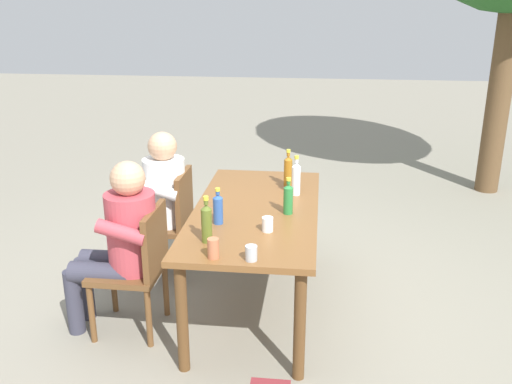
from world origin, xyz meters
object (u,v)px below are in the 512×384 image
(bottle_blue, at_px, (218,208))
(chair_near_left, at_px, (170,218))
(bottle_olive, at_px, (207,222))
(bottle_amber, at_px, (288,171))
(bottle_clear, at_px, (296,178))
(cup_white, at_px, (268,224))
(cup_terracotta, at_px, (213,248))
(person_in_white_shirt, at_px, (155,198))
(cup_steel, at_px, (251,253))
(chair_near_right, at_px, (139,263))
(bottle_green, at_px, (288,198))
(person_in_plaid_shirt, at_px, (121,239))
(dining_table, at_px, (256,221))

(bottle_blue, bearing_deg, chair_near_left, -143.21)
(bottle_olive, distance_m, bottle_amber, 1.16)
(bottle_clear, height_order, bottle_olive, bottle_clear)
(bottle_olive, relative_size, cup_white, 3.11)
(bottle_olive, relative_size, bottle_amber, 0.99)
(bottle_blue, xyz_separation_m, cup_terracotta, (0.50, 0.06, -0.05))
(chair_near_left, bearing_deg, cup_white, 47.20)
(person_in_white_shirt, distance_m, cup_white, 1.24)
(cup_steel, bearing_deg, chair_near_right, -116.93)
(chair_near_left, xyz_separation_m, bottle_amber, (-0.11, 0.91, 0.39))
(person_in_white_shirt, height_order, bottle_green, person_in_white_shirt)
(bottle_clear, distance_m, bottle_amber, 0.20)
(person_in_plaid_shirt, relative_size, cup_terracotta, 10.20)
(bottle_amber, relative_size, cup_terracotta, 2.52)
(person_in_plaid_shirt, xyz_separation_m, bottle_amber, (-0.90, 1.02, 0.22))
(cup_terracotta, bearing_deg, person_in_plaid_shirt, -120.11)
(bottle_clear, bearing_deg, chair_near_left, -94.60)
(bottle_clear, distance_m, cup_steel, 1.13)
(bottle_clear, bearing_deg, person_in_plaid_shirt, -56.98)
(cup_terracotta, relative_size, cup_steel, 1.34)
(chair_near_right, distance_m, bottle_amber, 1.34)
(dining_table, height_order, chair_near_right, chair_near_right)
(chair_near_right, height_order, bottle_green, bottle_green)
(bottle_clear, bearing_deg, person_in_white_shirt, -94.14)
(person_in_plaid_shirt, xyz_separation_m, bottle_clear, (-0.71, 1.09, 0.23))
(chair_near_right, distance_m, bottle_clear, 1.27)
(bottle_clear, height_order, bottle_green, bottle_clear)
(cup_white, bearing_deg, cup_steel, -6.99)
(dining_table, relative_size, cup_steel, 20.31)
(dining_table, height_order, cup_terracotta, cup_terracotta)
(cup_white, bearing_deg, person_in_plaid_shirt, -89.39)
(bottle_blue, bearing_deg, cup_terracotta, 7.15)
(chair_near_left, height_order, cup_terracotta, same)
(bottle_blue, distance_m, cup_terracotta, 0.50)
(bottle_clear, height_order, cup_terracotta, bottle_clear)
(bottle_amber, height_order, cup_steel, bottle_amber)
(dining_table, height_order, person_in_plaid_shirt, person_in_plaid_shirt)
(dining_table, bearing_deg, cup_white, 16.89)
(person_in_white_shirt, relative_size, bottle_blue, 4.93)
(chair_near_right, bearing_deg, chair_near_left, 180.00)
(bottle_blue, relative_size, cup_terracotta, 2.07)
(dining_table, height_order, chair_near_left, chair_near_left)
(chair_near_right, relative_size, bottle_green, 3.44)
(bottle_clear, xyz_separation_m, bottle_amber, (-0.19, -0.07, -0.00))
(chair_near_right, xyz_separation_m, bottle_amber, (-0.90, 0.91, 0.39))
(person_in_plaid_shirt, bearing_deg, cup_white, 90.61)
(bottle_green, height_order, cup_white, bottle_green)
(bottle_olive, bearing_deg, chair_near_right, -110.50)
(person_in_plaid_shirt, distance_m, bottle_olive, 0.67)
(bottle_clear, bearing_deg, chair_near_right, -54.10)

